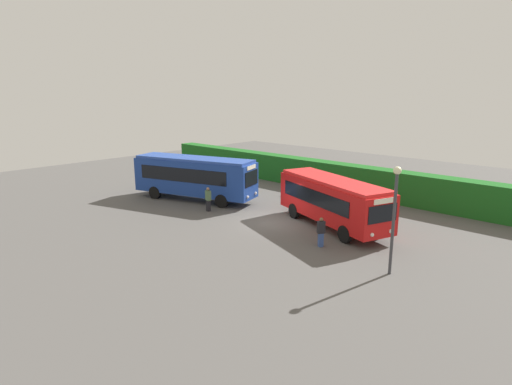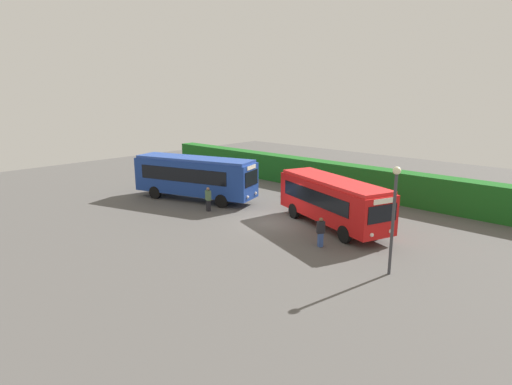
{
  "view_description": "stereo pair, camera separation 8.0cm",
  "coord_description": "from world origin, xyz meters",
  "px_view_note": "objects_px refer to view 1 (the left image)",
  "views": [
    {
      "loc": [
        17.22,
        -20.06,
        8.31
      ],
      "look_at": [
        -2.48,
        0.95,
        1.39
      ],
      "focal_mm": 30.01,
      "sensor_mm": 36.0,
      "label": 1
    },
    {
      "loc": [
        17.28,
        -20.01,
        8.31
      ],
      "look_at": [
        -2.48,
        0.95,
        1.39
      ],
      "focal_mm": 30.01,
      "sensor_mm": 36.0,
      "label": 2
    }
  ],
  "objects_px": {
    "lamppost": "(395,207)",
    "traffic_cone": "(285,192)",
    "person_right": "(333,200)",
    "person_center": "(208,199)",
    "bus_red": "(333,199)",
    "person_far": "(321,231)",
    "bus_blue": "(195,176)",
    "person_left": "(234,179)"
  },
  "relations": [
    {
      "from": "lamppost",
      "to": "traffic_cone",
      "type": "bearing_deg",
      "value": 147.68
    },
    {
      "from": "person_right",
      "to": "lamppost",
      "type": "relative_size",
      "value": 0.35
    },
    {
      "from": "traffic_cone",
      "to": "person_center",
      "type": "bearing_deg",
      "value": -98.65
    },
    {
      "from": "person_center",
      "to": "traffic_cone",
      "type": "xyz_separation_m",
      "value": [
        1.08,
        7.12,
        -0.6
      ]
    },
    {
      "from": "bus_red",
      "to": "person_far",
      "type": "bearing_deg",
      "value": -46.24
    },
    {
      "from": "person_far",
      "to": "bus_blue",
      "type": "bearing_deg",
      "value": 24.89
    },
    {
      "from": "bus_blue",
      "to": "person_far",
      "type": "xyz_separation_m",
      "value": [
        12.98,
        -1.8,
        -1.04
      ]
    },
    {
      "from": "person_left",
      "to": "lamppost",
      "type": "relative_size",
      "value": 0.38
    },
    {
      "from": "person_far",
      "to": "person_left",
      "type": "bearing_deg",
      "value": 8.38
    },
    {
      "from": "person_far",
      "to": "lamppost",
      "type": "distance_m",
      "value": 5.03
    },
    {
      "from": "bus_blue",
      "to": "person_right",
      "type": "xyz_separation_m",
      "value": [
        9.86,
        4.17,
        -0.98
      ]
    },
    {
      "from": "bus_blue",
      "to": "person_far",
      "type": "relative_size",
      "value": 6.07
    },
    {
      "from": "person_right",
      "to": "lamppost",
      "type": "distance_m",
      "value": 10.34
    },
    {
      "from": "bus_red",
      "to": "person_far",
      "type": "relative_size",
      "value": 5.39
    },
    {
      "from": "bus_blue",
      "to": "traffic_cone",
      "type": "distance_m",
      "value": 7.31
    },
    {
      "from": "person_left",
      "to": "traffic_cone",
      "type": "relative_size",
      "value": 3.17
    },
    {
      "from": "person_right",
      "to": "lamppost",
      "type": "bearing_deg",
      "value": 15.94
    },
    {
      "from": "person_far",
      "to": "traffic_cone",
      "type": "xyz_separation_m",
      "value": [
        -8.71,
        7.52,
        -0.57
      ]
    },
    {
      "from": "lamppost",
      "to": "person_far",
      "type": "bearing_deg",
      "value": 170.03
    },
    {
      "from": "person_left",
      "to": "traffic_cone",
      "type": "distance_m",
      "value": 4.54
    },
    {
      "from": "bus_blue",
      "to": "person_center",
      "type": "xyz_separation_m",
      "value": [
        3.18,
        -1.4,
        -1.0
      ]
    },
    {
      "from": "bus_blue",
      "to": "person_right",
      "type": "bearing_deg",
      "value": 5.57
    },
    {
      "from": "traffic_cone",
      "to": "lamppost",
      "type": "height_order",
      "value": "lamppost"
    },
    {
      "from": "person_center",
      "to": "person_far",
      "type": "relative_size",
      "value": 1.04
    },
    {
      "from": "person_right",
      "to": "traffic_cone",
      "type": "bearing_deg",
      "value": -137.6
    },
    {
      "from": "traffic_cone",
      "to": "person_right",
      "type": "bearing_deg",
      "value": -15.47
    },
    {
      "from": "person_left",
      "to": "bus_blue",
      "type": "bearing_deg",
      "value": -98.99
    },
    {
      "from": "person_left",
      "to": "person_center",
      "type": "relative_size",
      "value": 1.11
    },
    {
      "from": "person_right",
      "to": "person_far",
      "type": "height_order",
      "value": "person_right"
    },
    {
      "from": "lamppost",
      "to": "bus_blue",
      "type": "bearing_deg",
      "value": 171.56
    },
    {
      "from": "bus_blue",
      "to": "bus_red",
      "type": "distance_m",
      "value": 11.59
    },
    {
      "from": "bus_blue",
      "to": "lamppost",
      "type": "bearing_deg",
      "value": -25.77
    },
    {
      "from": "person_left",
      "to": "person_far",
      "type": "xyz_separation_m",
      "value": [
        12.86,
        -5.84,
        -0.15
      ]
    },
    {
      "from": "person_center",
      "to": "person_left",
      "type": "bearing_deg",
      "value": 41.13
    },
    {
      "from": "person_far",
      "to": "traffic_cone",
      "type": "relative_size",
      "value": 2.74
    },
    {
      "from": "bus_red",
      "to": "person_left",
      "type": "bearing_deg",
      "value": -172.6
    },
    {
      "from": "person_right",
      "to": "person_far",
      "type": "relative_size",
      "value": 1.06
    },
    {
      "from": "person_left",
      "to": "person_center",
      "type": "height_order",
      "value": "person_left"
    },
    {
      "from": "bus_red",
      "to": "person_center",
      "type": "bearing_deg",
      "value": -140.71
    },
    {
      "from": "bus_red",
      "to": "traffic_cone",
      "type": "bearing_deg",
      "value": 169.75
    },
    {
      "from": "bus_red",
      "to": "person_far",
      "type": "distance_m",
      "value": 3.77
    },
    {
      "from": "bus_blue",
      "to": "person_right",
      "type": "distance_m",
      "value": 10.75
    }
  ]
}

